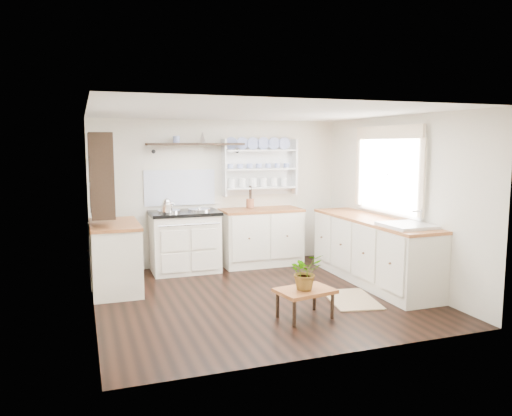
% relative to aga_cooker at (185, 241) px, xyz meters
% --- Properties ---
extents(floor, '(4.00, 3.80, 0.01)m').
position_rel_aga_cooker_xyz_m(floor, '(0.64, -1.57, -0.47)').
color(floor, black).
rests_on(floor, ground).
extents(wall_back, '(4.00, 0.02, 2.30)m').
position_rel_aga_cooker_xyz_m(wall_back, '(0.64, 0.33, 0.68)').
color(wall_back, silver).
rests_on(wall_back, ground).
extents(wall_right, '(0.02, 3.80, 2.30)m').
position_rel_aga_cooker_xyz_m(wall_right, '(2.64, -1.57, 0.68)').
color(wall_right, silver).
rests_on(wall_right, ground).
extents(wall_left, '(0.02, 3.80, 2.30)m').
position_rel_aga_cooker_xyz_m(wall_left, '(-1.36, -1.57, 0.68)').
color(wall_left, silver).
rests_on(wall_left, ground).
extents(ceiling, '(4.00, 3.80, 0.01)m').
position_rel_aga_cooker_xyz_m(ceiling, '(0.64, -1.57, 1.83)').
color(ceiling, white).
rests_on(ceiling, wall_back).
extents(window, '(0.08, 1.55, 1.22)m').
position_rel_aga_cooker_xyz_m(window, '(2.59, -1.42, 1.10)').
color(window, white).
rests_on(window, wall_right).
extents(aga_cooker, '(1.03, 0.71, 0.95)m').
position_rel_aga_cooker_xyz_m(aga_cooker, '(0.00, 0.00, 0.00)').
color(aga_cooker, white).
rests_on(aga_cooker, floor).
extents(back_cabinets, '(1.27, 0.63, 0.90)m').
position_rel_aga_cooker_xyz_m(back_cabinets, '(1.24, 0.03, -0.01)').
color(back_cabinets, beige).
rests_on(back_cabinets, floor).
extents(right_cabinets, '(0.62, 2.43, 0.90)m').
position_rel_aga_cooker_xyz_m(right_cabinets, '(2.34, -1.47, -0.01)').
color(right_cabinets, beige).
rests_on(right_cabinets, floor).
extents(belfast_sink, '(0.55, 0.60, 0.45)m').
position_rel_aga_cooker_xyz_m(belfast_sink, '(2.34, -2.22, 0.33)').
color(belfast_sink, white).
rests_on(belfast_sink, right_cabinets).
extents(left_cabinets, '(0.62, 1.13, 0.90)m').
position_rel_aga_cooker_xyz_m(left_cabinets, '(-1.06, -0.67, -0.01)').
color(left_cabinets, beige).
rests_on(left_cabinets, floor).
extents(plate_rack, '(1.20, 0.22, 0.90)m').
position_rel_aga_cooker_xyz_m(plate_rack, '(1.29, 0.29, 1.09)').
color(plate_rack, white).
rests_on(plate_rack, wall_back).
extents(high_shelf, '(1.50, 0.29, 0.16)m').
position_rel_aga_cooker_xyz_m(high_shelf, '(0.24, 0.21, 1.44)').
color(high_shelf, black).
rests_on(high_shelf, wall_back).
extents(left_shelving, '(0.28, 0.80, 1.05)m').
position_rel_aga_cooker_xyz_m(left_shelving, '(-1.20, -0.67, 1.08)').
color(left_shelving, black).
rests_on(left_shelving, wall_left).
extents(kettle, '(0.16, 0.16, 0.20)m').
position_rel_aga_cooker_xyz_m(kettle, '(-0.28, -0.12, 0.56)').
color(kettle, silver).
rests_on(kettle, aga_cooker).
extents(utensil_crock, '(0.12, 0.12, 0.15)m').
position_rel_aga_cooker_xyz_m(utensil_crock, '(1.08, 0.11, 0.52)').
color(utensil_crock, brown).
rests_on(utensil_crock, back_cabinets).
extents(center_table, '(0.67, 0.53, 0.33)m').
position_rel_aga_cooker_xyz_m(center_table, '(0.84, -2.48, -0.18)').
color(center_table, brown).
rests_on(center_table, floor).
extents(potted_plant, '(0.40, 0.35, 0.40)m').
position_rel_aga_cooker_xyz_m(potted_plant, '(0.84, -2.48, 0.06)').
color(potted_plant, '#3F7233').
rests_on(potted_plant, center_table).
extents(floor_rug, '(0.70, 0.94, 0.02)m').
position_rel_aga_cooker_xyz_m(floor_rug, '(1.66, -2.09, -0.46)').
color(floor_rug, '#987B58').
rests_on(floor_rug, floor).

